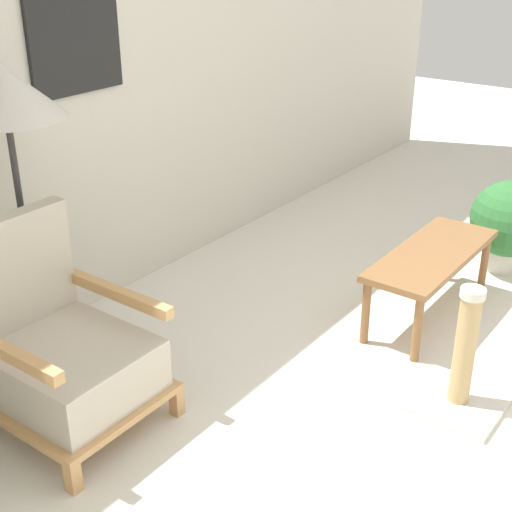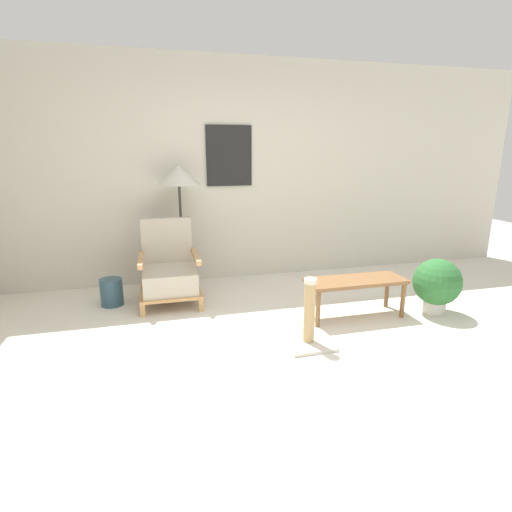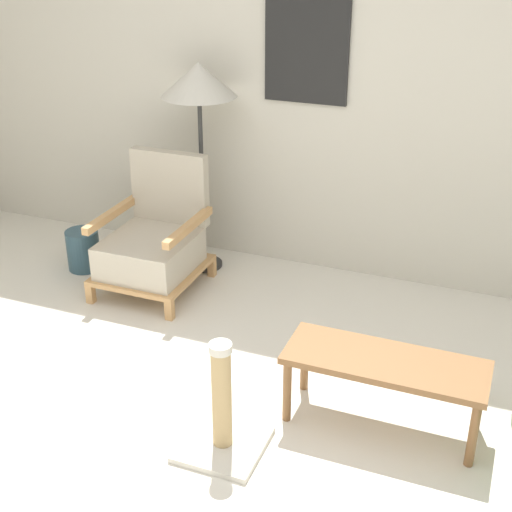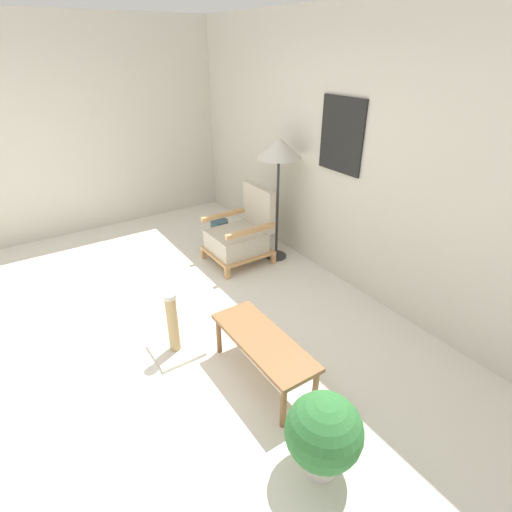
{
  "view_description": "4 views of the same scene",
  "coord_description": "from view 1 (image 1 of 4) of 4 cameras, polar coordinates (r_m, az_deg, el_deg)",
  "views": [
    {
      "loc": [
        -2.46,
        -0.45,
        1.98
      ],
      "look_at": [
        -0.02,
        1.35,
        0.55
      ],
      "focal_mm": 50.0,
      "sensor_mm": 36.0,
      "label": 1
    },
    {
      "loc": [
        -1.03,
        -2.53,
        1.6
      ],
      "look_at": [
        -0.02,
        1.35,
        0.55
      ],
      "focal_mm": 28.0,
      "sensor_mm": 36.0,
      "label": 2
    },
    {
      "loc": [
        1.32,
        -2.07,
        2.34
      ],
      "look_at": [
        -0.02,
        1.35,
        0.55
      ],
      "focal_mm": 50.0,
      "sensor_mm": 36.0,
      "label": 3
    },
    {
      "loc": [
        2.78,
        -0.51,
        2.36
      ],
      "look_at": [
        -0.02,
        1.35,
        0.55
      ],
      "focal_mm": 28.0,
      "sensor_mm": 36.0,
      "label": 4
    }
  ],
  "objects": [
    {
      "name": "wall_back",
      "position": [
        3.85,
        -13.52,
        15.22
      ],
      "size": [
        8.0,
        0.09,
        2.7
      ],
      "color": "beige",
      "rests_on": "ground_plane"
    },
    {
      "name": "scratching_post",
      "position": [
        3.31,
        16.11,
        -8.97
      ],
      "size": [
        0.39,
        0.39,
        0.59
      ],
      "color": "beige",
      "rests_on": "ground_plane"
    },
    {
      "name": "potted_plant",
      "position": [
        4.61,
        19.57,
        2.64
      ],
      "size": [
        0.47,
        0.47,
        0.57
      ],
      "color": "beige",
      "rests_on": "ground_plane"
    },
    {
      "name": "armchair",
      "position": [
        3.13,
        -15.22,
        -7.44
      ],
      "size": [
        0.63,
        0.69,
        0.89
      ],
      "color": "tan",
      "rests_on": "ground_plane"
    },
    {
      "name": "coffee_table",
      "position": [
        3.92,
        13.88,
        -0.35
      ],
      "size": [
        0.98,
        0.36,
        0.39
      ],
      "color": "brown",
      "rests_on": "ground_plane"
    },
    {
      "name": "floor_lamp",
      "position": [
        3.17,
        -19.44,
        11.49
      ],
      "size": [
        0.5,
        0.5,
        1.46
      ],
      "color": "#2D2D2D",
      "rests_on": "ground_plane"
    }
  ]
}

